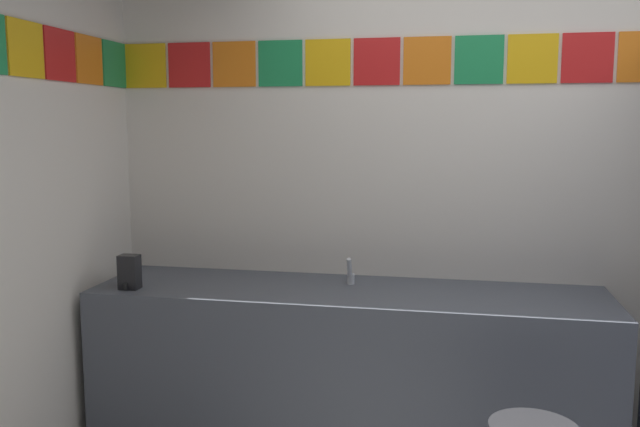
{
  "coord_description": "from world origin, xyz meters",
  "views": [
    {
      "loc": [
        -0.34,
        -1.85,
        1.64
      ],
      "look_at": [
        -0.88,
        0.83,
        1.27
      ],
      "focal_mm": 37.33,
      "sensor_mm": 36.0,
      "label": 1
    }
  ],
  "objects": [
    {
      "name": "wall_back",
      "position": [
        -0.0,
        1.47,
        1.33
      ],
      "size": [
        4.1,
        0.09,
        2.66
      ],
      "color": "silver",
      "rests_on": "ground_plane"
    },
    {
      "name": "faucet_center",
      "position": [
        -0.81,
        1.22,
        0.93
      ],
      "size": [
        0.04,
        0.1,
        0.14
      ],
      "color": "silver",
      "rests_on": "vanity_counter"
    },
    {
      "name": "soap_dispenser",
      "position": [
        -1.81,
        0.94,
        0.96
      ],
      "size": [
        0.09,
        0.09,
        0.16
      ],
      "color": "black",
      "rests_on": "vanity_counter"
    },
    {
      "name": "vanity_counter",
      "position": [
        -0.81,
        1.13,
        0.44
      ],
      "size": [
        2.37,
        0.61,
        0.88
      ],
      "color": "#4C515B",
      "rests_on": "ground_plane"
    }
  ]
}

